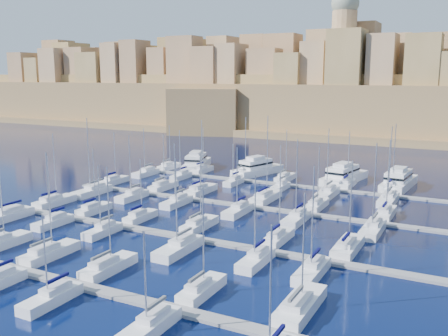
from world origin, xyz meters
The scene contains 53 objects.
ground centered at (0.00, 0.00, 0.00)m, with size 600.00×600.00×0.00m, color black.
pontoon_near centered at (0.00, -34.00, 0.20)m, with size 84.00×2.00×0.40m, color slate.
pontoon_mid_near centered at (0.00, -12.00, 0.20)m, with size 84.00×2.00×0.40m, color slate.
pontoon_mid_far centered at (0.00, 10.00, 0.20)m, with size 84.00×2.00×0.40m, color slate.
pontoon_far centered at (0.00, 32.00, 0.20)m, with size 84.00×2.00×0.40m, color slate.
sailboat_1 centered at (-23.18, -28.49, 0.75)m, with size 2.78×9.25×14.23m.
sailboat_2 centered at (-13.33, -28.40, 0.76)m, with size 2.83×9.44×15.59m.
sailboat_3 centered at (-2.40, -28.55, 0.75)m, with size 2.74×9.14×14.48m.
sailboat_4 centered at (12.18, -28.97, 0.73)m, with size 2.48×8.27×13.39m.
sailboat_5 centered at (24.05, -27.88, 0.76)m, with size 3.15×10.48×13.76m.
sailboat_9 centered at (-1.93, -38.92, 0.71)m, with size 2.42×8.06×11.03m.
sailboat_10 centered at (11.93, -39.10, 0.71)m, with size 2.52×8.41×11.28m.
sailboat_12 centered at (-35.00, -6.37, 0.75)m, with size 2.85×9.50×14.71m.
sailboat_13 centered at (-24.01, -7.14, 0.72)m, with size 2.38×7.93×12.56m.
sailboat_14 centered at (-13.04, -7.25, 0.71)m, with size 2.31×7.71×11.51m.
sailboat_15 centered at (-1.12, -6.61, 0.74)m, with size 2.70×9.01×13.31m.
sailboat_16 centered at (13.33, -6.92, 0.73)m, with size 2.51×8.37×13.36m.
sailboat_17 centered at (24.11, -6.20, 0.75)m, with size 2.95×9.84×13.94m.
sailboat_18 centered at (-34.81, -18.25, 0.77)m, with size 3.23×10.76×15.23m.
sailboat_19 centered at (-24.48, -16.82, 0.72)m, with size 2.36×7.85×12.72m.
sailboat_20 centered at (-13.53, -16.72, 0.72)m, with size 2.29×7.64×11.97m.
sailboat_21 centered at (2.04, -17.91, 0.76)m, with size 3.02×10.07×14.50m.
sailboat_22 centered at (14.07, -17.14, 0.73)m, with size 2.55×8.49×12.99m.
sailboat_23 centered at (22.16, -17.38, 0.75)m, with size 2.69×8.98×15.02m.
sailboat_24 centered at (-37.37, 15.04, 0.73)m, with size 2.49×8.28×12.71m.
sailboat_25 centered at (-23.48, 15.34, 0.73)m, with size 2.67×8.91×12.88m.
sailboat_26 centered at (-13.82, 15.89, 0.77)m, with size 3.01×10.02×16.56m.
sailboat_27 centered at (1.54, 16.23, 0.79)m, with size 3.21×10.70×17.97m.
sailboat_28 centered at (12.80, 15.25, 0.73)m, with size 2.62×8.72×12.47m.
sailboat_29 centered at (25.85, 15.36, 0.75)m, with size 2.68×8.94×14.61m.
sailboat_30 centered at (-34.38, 4.02, 0.78)m, with size 3.06×10.21×17.15m.
sailboat_31 centered at (-24.03, 4.77, 0.74)m, with size 2.60×8.67×13.84m.
sailboat_32 centered at (-12.96, 4.80, 0.73)m, with size 2.59×8.62×12.93m.
sailboat_33 centered at (0.83, 4.64, 0.73)m, with size 2.69×8.95×13.11m.
sailboat_34 centered at (12.40, 4.59, 0.76)m, with size 2.71×9.05×15.30m.
sailboat_35 centered at (25.70, 4.36, 0.76)m, with size 2.86×9.52×15.50m.
sailboat_36 centered at (-36.25, 37.09, 0.72)m, with size 2.52×8.40×12.43m.
sailboat_37 centered at (-25.53, 37.07, 0.72)m, with size 2.51×8.35×12.40m.
sailboat_38 centered at (-13.57, 38.19, 0.77)m, with size 3.19×10.64×15.53m.
sailboat_39 centered at (-1.98, 37.28, 0.73)m, with size 2.64×8.79×13.02m.
sailboat_40 centered at (13.39, 37.23, 0.73)m, with size 2.60×8.68×13.34m.
sailboat_41 centered at (23.40, 37.92, 0.76)m, with size 3.02×10.08×15.46m.
sailboat_42 centered at (-36.48, 26.66, 0.73)m, with size 2.67×8.91×12.67m.
sailboat_43 centered at (-26.12, 27.37, 0.72)m, with size 2.24×7.45×12.67m.
sailboat_44 centered at (-11.30, 27.42, 0.70)m, with size 2.21×7.36×10.20m.
sailboat_45 centered at (0.60, 27.42, 0.70)m, with size 2.20×7.35×10.65m.
sailboat_46 centered at (11.91, 26.00, 0.76)m, with size 3.08×10.25×15.14m.
sailboat_47 centered at (24.59, 26.08, 0.77)m, with size 3.03×10.08×16.11m.
motor_yacht_a centered at (-29.89, 41.42, 1.73)m, with size 9.62×17.18×5.25m.
motor_yacht_b centered at (-11.29, 41.15, 1.73)m, with size 9.43×16.60×5.25m.
motor_yacht_c centered at (11.35, 41.98, 1.73)m, with size 8.25×18.30×5.25m.
motor_yacht_d centered at (24.30, 41.66, 1.73)m, with size 6.49×17.35×5.25m.
fortified_city centered at (-0.19, 155.26, 14.74)m, with size 460.00×108.95×59.52m.
Camera 1 is at (40.16, -77.27, 25.88)m, focal length 40.00 mm.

